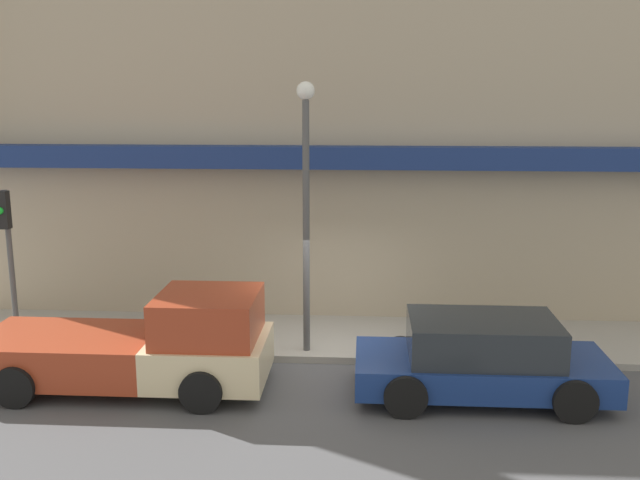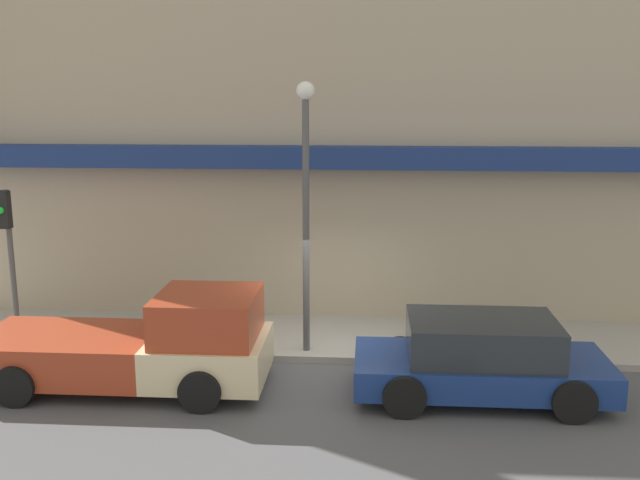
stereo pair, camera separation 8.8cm
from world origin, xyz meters
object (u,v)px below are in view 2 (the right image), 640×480
fire_hydrant (450,339)px  traffic_light (7,237)px  pickup_truck (144,346)px  parked_car (481,359)px  street_lamp (306,187)px

fire_hydrant → traffic_light: (-9.40, 0.31, 1.94)m
pickup_truck → traffic_light: traffic_light is taller
parked_car → pickup_truck: bearing=-178.0°
fire_hydrant → pickup_truck: bearing=-162.7°
street_lamp → parked_car: bearing=-28.3°
fire_hydrant → street_lamp: size_ratio=0.11×
street_lamp → traffic_light: 6.55m
parked_car → fire_hydrant: (-0.34, 1.82, -0.27)m
street_lamp → fire_hydrant: bearing=0.7°
pickup_truck → fire_hydrant: pickup_truck is taller
pickup_truck → fire_hydrant: (5.82, 1.82, -0.36)m
parked_car → traffic_light: size_ratio=1.39×
pickup_truck → parked_car: 6.16m
pickup_truck → street_lamp: (2.86, 1.78, 2.77)m
fire_hydrant → street_lamp: bearing=-179.3°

